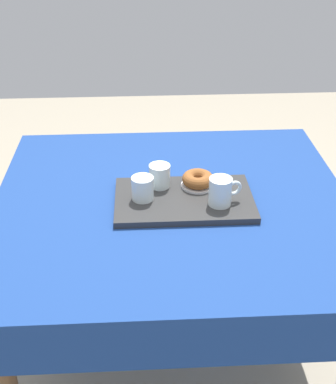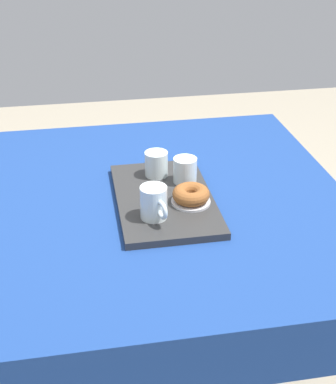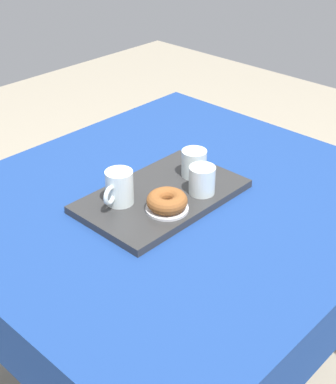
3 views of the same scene
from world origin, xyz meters
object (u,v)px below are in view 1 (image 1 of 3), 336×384
(serving_tray, at_px, (184,200))
(tea_mug_left, at_px, (221,192))
(water_glass_near, at_px, (143,189))
(dining_table, at_px, (172,224))
(water_glass_far, at_px, (160,177))
(sugar_donut_left, at_px, (198,179))
(donut_plate_left, at_px, (198,185))

(serving_tray, xyz_separation_m, tea_mug_left, (0.11, -0.05, 0.05))
(tea_mug_left, bearing_deg, water_glass_near, 169.67)
(tea_mug_left, bearing_deg, dining_table, 157.35)
(water_glass_far, xyz_separation_m, sugar_donut_left, (0.13, -0.01, -0.01))
(sugar_donut_left, bearing_deg, tea_mug_left, -62.46)
(serving_tray, height_order, sugar_donut_left, sugar_donut_left)
(dining_table, distance_m, water_glass_near, 0.18)
(dining_table, relative_size, donut_plate_left, 10.51)
(donut_plate_left, bearing_deg, sugar_donut_left, 0.00)
(tea_mug_left, xyz_separation_m, water_glass_far, (-0.19, 0.13, -0.01))
(tea_mug_left, relative_size, water_glass_near, 1.41)
(water_glass_far, height_order, sugar_donut_left, water_glass_far)
(tea_mug_left, height_order, sugar_donut_left, tea_mug_left)
(dining_table, bearing_deg, water_glass_near, -170.02)
(donut_plate_left, relative_size, sugar_donut_left, 1.06)
(dining_table, xyz_separation_m, water_glass_near, (-0.10, -0.02, 0.15))
(water_glass_far, bearing_deg, water_glass_near, -126.32)
(serving_tray, height_order, donut_plate_left, donut_plate_left)
(serving_tray, distance_m, tea_mug_left, 0.13)
(serving_tray, distance_m, water_glass_near, 0.14)
(water_glass_near, bearing_deg, tea_mug_left, -10.33)
(dining_table, relative_size, water_glass_near, 15.15)
(tea_mug_left, height_order, water_glass_far, tea_mug_left)
(serving_tray, bearing_deg, water_glass_far, 134.73)
(dining_table, relative_size, tea_mug_left, 10.71)
(serving_tray, height_order, tea_mug_left, tea_mug_left)
(serving_tray, bearing_deg, water_glass_near, -179.19)
(water_glass_near, height_order, sugar_donut_left, water_glass_near)
(donut_plate_left, xyz_separation_m, sugar_donut_left, (0.00, 0.00, 0.02))
(tea_mug_left, xyz_separation_m, water_glass_near, (-0.25, 0.05, -0.01))
(water_glass_far, bearing_deg, sugar_donut_left, -3.92)
(serving_tray, xyz_separation_m, sugar_donut_left, (0.05, 0.07, 0.04))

